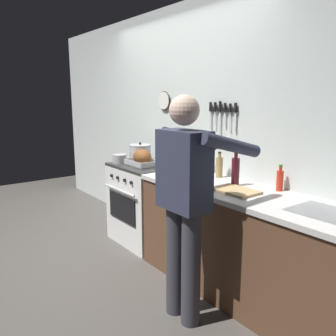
{
  "coord_description": "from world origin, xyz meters",
  "views": [
    {
      "loc": [
        3.01,
        -1.15,
        1.65
      ],
      "look_at": [
        0.38,
        0.85,
        0.97
      ],
      "focal_mm": 37.73,
      "sensor_mm": 36.0,
      "label": 1
    }
  ],
  "objects_px": {
    "stove": "(146,203)",
    "saucepan": "(120,159)",
    "person_cook": "(186,196)",
    "bottle_soy_sauce": "(190,167)",
    "bottle_wine_red": "(235,171)",
    "bottle_hot_sauce": "(280,180)",
    "cutting_board": "(235,191)",
    "bottle_cooking_oil": "(205,162)",
    "stock_pot": "(140,153)",
    "bottle_vinegar": "(219,167)",
    "roasting_pan": "(142,158)"
  },
  "relations": [
    {
      "from": "stove",
      "to": "saucepan",
      "type": "relative_size",
      "value": 5.72
    },
    {
      "from": "person_cook",
      "to": "saucepan",
      "type": "height_order",
      "value": "person_cook"
    },
    {
      "from": "stove",
      "to": "bottle_soy_sauce",
      "type": "distance_m",
      "value": 0.86
    },
    {
      "from": "saucepan",
      "to": "bottle_wine_red",
      "type": "height_order",
      "value": "bottle_wine_red"
    },
    {
      "from": "bottle_hot_sauce",
      "to": "bottle_soy_sauce",
      "type": "bearing_deg",
      "value": -169.11
    },
    {
      "from": "stove",
      "to": "cutting_board",
      "type": "distance_m",
      "value": 1.47
    },
    {
      "from": "saucepan",
      "to": "bottle_cooking_oil",
      "type": "xyz_separation_m",
      "value": [
        0.99,
        0.4,
        0.07
      ]
    },
    {
      "from": "bottle_soy_sauce",
      "to": "cutting_board",
      "type": "bearing_deg",
      "value": -10.77
    },
    {
      "from": "stove",
      "to": "saucepan",
      "type": "height_order",
      "value": "saucepan"
    },
    {
      "from": "cutting_board",
      "to": "bottle_wine_red",
      "type": "bearing_deg",
      "value": 133.56
    },
    {
      "from": "stove",
      "to": "bottle_hot_sauce",
      "type": "distance_m",
      "value": 1.69
    },
    {
      "from": "stock_pot",
      "to": "bottle_wine_red",
      "type": "height_order",
      "value": "bottle_wine_red"
    },
    {
      "from": "bottle_soy_sauce",
      "to": "bottle_vinegar",
      "type": "height_order",
      "value": "bottle_vinegar"
    },
    {
      "from": "stock_pot",
      "to": "stove",
      "type": "bearing_deg",
      "value": -18.38
    },
    {
      "from": "bottle_wine_red",
      "to": "bottle_soy_sauce",
      "type": "bearing_deg",
      "value": -178.78
    },
    {
      "from": "stock_pot",
      "to": "cutting_board",
      "type": "relative_size",
      "value": 0.71
    },
    {
      "from": "bottle_vinegar",
      "to": "cutting_board",
      "type": "bearing_deg",
      "value": -30.94
    },
    {
      "from": "saucepan",
      "to": "bottle_soy_sauce",
      "type": "relative_size",
      "value": 0.88
    },
    {
      "from": "saucepan",
      "to": "bottle_wine_red",
      "type": "xyz_separation_m",
      "value": [
        1.52,
        0.26,
        0.08
      ]
    },
    {
      "from": "stock_pot",
      "to": "saucepan",
      "type": "relative_size",
      "value": 1.61
    },
    {
      "from": "bottle_wine_red",
      "to": "stock_pot",
      "type": "bearing_deg",
      "value": -179.77
    },
    {
      "from": "stock_pot",
      "to": "saucepan",
      "type": "xyz_separation_m",
      "value": [
        -0.05,
        -0.25,
        -0.05
      ]
    },
    {
      "from": "roasting_pan",
      "to": "cutting_board",
      "type": "distance_m",
      "value": 1.36
    },
    {
      "from": "stove",
      "to": "person_cook",
      "type": "relative_size",
      "value": 0.54
    },
    {
      "from": "bottle_vinegar",
      "to": "bottle_hot_sauce",
      "type": "relative_size",
      "value": 1.13
    },
    {
      "from": "person_cook",
      "to": "bottle_hot_sauce",
      "type": "xyz_separation_m",
      "value": [
        0.2,
        0.81,
        0.04
      ]
    },
    {
      "from": "stock_pot",
      "to": "bottle_wine_red",
      "type": "relative_size",
      "value": 0.83
    },
    {
      "from": "person_cook",
      "to": "bottle_soy_sauce",
      "type": "relative_size",
      "value": 9.26
    },
    {
      "from": "bottle_vinegar",
      "to": "bottle_wine_red",
      "type": "relative_size",
      "value": 0.79
    },
    {
      "from": "stock_pot",
      "to": "bottle_hot_sauce",
      "type": "bearing_deg",
      "value": 5.28
    },
    {
      "from": "person_cook",
      "to": "bottle_wine_red",
      "type": "distance_m",
      "value": 0.67
    },
    {
      "from": "person_cook",
      "to": "bottle_vinegar",
      "type": "height_order",
      "value": "person_cook"
    },
    {
      "from": "stove",
      "to": "bottle_soy_sauce",
      "type": "xyz_separation_m",
      "value": [
        0.68,
        0.07,
        0.52
      ]
    },
    {
      "from": "stove",
      "to": "bottle_hot_sauce",
      "type": "relative_size",
      "value": 4.22
    },
    {
      "from": "bottle_cooking_oil",
      "to": "stock_pot",
      "type": "bearing_deg",
      "value": -170.82
    },
    {
      "from": "roasting_pan",
      "to": "stove",
      "type": "bearing_deg",
      "value": 117.55
    },
    {
      "from": "bottle_vinegar",
      "to": "bottle_wine_red",
      "type": "distance_m",
      "value": 0.33
    },
    {
      "from": "roasting_pan",
      "to": "saucepan",
      "type": "bearing_deg",
      "value": -160.24
    },
    {
      "from": "bottle_soy_sauce",
      "to": "bottle_cooking_oil",
      "type": "distance_m",
      "value": 0.17
    },
    {
      "from": "roasting_pan",
      "to": "bottle_cooking_oil",
      "type": "height_order",
      "value": "bottle_cooking_oil"
    },
    {
      "from": "roasting_pan",
      "to": "bottle_hot_sauce",
      "type": "distance_m",
      "value": 1.58
    },
    {
      "from": "roasting_pan",
      "to": "bottle_soy_sauce",
      "type": "xyz_separation_m",
      "value": [
        0.65,
        0.13,
        -0.01
      ]
    },
    {
      "from": "bottle_vinegar",
      "to": "bottle_cooking_oil",
      "type": "distance_m",
      "value": 0.22
    },
    {
      "from": "bottle_wine_red",
      "to": "cutting_board",
      "type": "bearing_deg",
      "value": -46.44
    },
    {
      "from": "roasting_pan",
      "to": "bottle_vinegar",
      "type": "xyz_separation_m",
      "value": [
        0.91,
        0.27,
        0.02
      ]
    },
    {
      "from": "cutting_board",
      "to": "bottle_vinegar",
      "type": "height_order",
      "value": "bottle_vinegar"
    },
    {
      "from": "bottle_hot_sauce",
      "to": "bottle_cooking_oil",
      "type": "xyz_separation_m",
      "value": [
        -0.86,
        -0.01,
        0.02
      ]
    },
    {
      "from": "bottle_vinegar",
      "to": "bottle_hot_sauce",
      "type": "bearing_deg",
      "value": 3.4
    },
    {
      "from": "roasting_pan",
      "to": "bottle_wine_red",
      "type": "relative_size",
      "value": 1.15
    },
    {
      "from": "saucepan",
      "to": "bottle_cooking_oil",
      "type": "distance_m",
      "value": 1.07
    }
  ]
}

